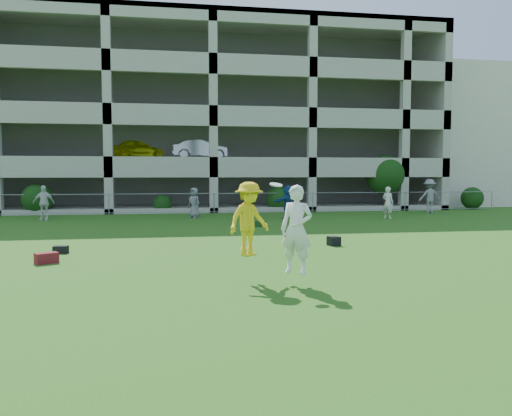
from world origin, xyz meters
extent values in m
plane|color=#235114|center=(0.00, 0.00, 0.00)|extent=(100.00, 100.00, 0.00)
cube|color=beige|center=(23.00, 28.00, 5.00)|extent=(16.00, 14.00, 10.00)
imported|color=silver|center=(-8.78, 15.95, 0.87)|extent=(1.03, 0.46, 1.74)
imported|color=slate|center=(-1.28, 15.99, 0.79)|extent=(0.89, 0.91, 1.58)
imported|color=navy|center=(3.43, 14.56, 0.87)|extent=(1.66, 1.21, 1.73)
imported|color=silver|center=(8.60, 13.96, 0.83)|extent=(0.68, 0.72, 1.65)
imported|color=gray|center=(12.49, 16.88, 1.00)|extent=(1.32, 0.79, 2.00)
cube|color=#58170F|center=(-5.61, 3.21, 0.14)|extent=(0.63, 0.55, 0.28)
cube|color=black|center=(-5.61, 4.88, 0.11)|extent=(0.43, 0.30, 0.22)
cube|color=black|center=(2.78, 5.08, 0.15)|extent=(0.41, 0.41, 0.30)
cube|color=#153413|center=(1.42, 11.07, 0.12)|extent=(0.53, 0.35, 0.25)
imported|color=yellow|center=(-0.72, 0.25, 1.36)|extent=(1.19, 1.05, 1.60)
imported|color=white|center=(0.19, -0.31, 1.18)|extent=(0.81, 0.74, 1.85)
cylinder|color=white|center=(-0.19, -0.08, 2.10)|extent=(0.28, 0.27, 0.11)
cube|color=#9E998C|center=(0.00, 32.75, 6.00)|extent=(30.00, 0.50, 12.00)
cube|color=#9E998C|center=(14.75, 26.00, 6.00)|extent=(0.50, 14.00, 12.00)
cube|color=#9E998C|center=(0.00, 26.00, 11.85)|extent=(30.00, 14.00, 0.30)
cube|color=#9E998C|center=(0.00, 26.00, 0.15)|extent=(30.00, 14.00, 0.30)
cube|color=#9E998C|center=(0.00, 26.00, 3.15)|extent=(30.00, 14.00, 0.30)
cube|color=#9E998C|center=(0.00, 26.00, 6.15)|extent=(30.00, 14.00, 0.30)
cube|color=#9E998C|center=(0.00, 26.00, 9.15)|extent=(30.00, 14.00, 0.30)
cube|color=#9E998C|center=(0.00, 19.15, 2.55)|extent=(30.00, 0.30, 0.90)
cube|color=#9E998C|center=(0.00, 19.15, 5.55)|extent=(30.00, 0.30, 0.90)
cube|color=#9E998C|center=(0.00, 19.15, 8.55)|extent=(30.00, 0.30, 0.90)
cube|color=#9E998C|center=(0.00, 19.15, 11.55)|extent=(30.00, 0.30, 0.90)
cube|color=#9E998C|center=(-6.00, 19.25, 6.00)|extent=(0.50, 0.50, 12.00)
cube|color=#9E998C|center=(0.00, 19.25, 6.00)|extent=(0.50, 0.50, 12.00)
cube|color=#9E998C|center=(6.00, 19.25, 6.00)|extent=(0.50, 0.50, 12.00)
cube|color=#9E998C|center=(12.00, 19.25, 6.00)|extent=(0.50, 0.50, 12.00)
cube|color=#605E59|center=(0.00, 28.00, 6.00)|extent=(29.00, 9.00, 11.60)
imported|color=#E6E90C|center=(-4.54, 24.00, 3.96)|extent=(4.06, 2.11, 1.32)
imported|color=silver|center=(-0.52, 24.00, 3.96)|extent=(4.14, 1.84, 1.32)
cylinder|color=gray|center=(-6.00, 19.00, 0.60)|extent=(0.06, 0.06, 1.20)
cylinder|color=gray|center=(0.00, 19.00, 0.60)|extent=(0.06, 0.06, 1.20)
cylinder|color=gray|center=(6.00, 19.00, 0.60)|extent=(0.06, 0.06, 1.20)
cylinder|color=gray|center=(12.00, 19.00, 0.60)|extent=(0.06, 0.06, 1.20)
cylinder|color=gray|center=(18.00, 19.00, 0.60)|extent=(0.06, 0.06, 1.20)
cylinder|color=gray|center=(0.00, 19.00, 1.15)|extent=(36.00, 0.04, 0.04)
cylinder|color=gray|center=(0.00, 19.00, 0.08)|extent=(36.00, 0.04, 0.04)
sphere|color=#163D11|center=(-10.00, 19.60, 0.88)|extent=(1.76, 1.76, 1.76)
sphere|color=#163D11|center=(-3.00, 19.60, 0.55)|extent=(1.10, 1.10, 1.10)
sphere|color=#163D11|center=(4.00, 19.60, 0.77)|extent=(1.54, 1.54, 1.54)
cylinder|color=#382314|center=(11.00, 19.80, 0.98)|extent=(0.16, 0.16, 1.96)
sphere|color=#163D11|center=(11.00, 19.80, 2.24)|extent=(2.52, 2.52, 2.52)
sphere|color=#163D11|center=(17.00, 19.60, 0.72)|extent=(1.43, 1.43, 1.43)
camera|label=1|loc=(-2.30, -10.34, 2.35)|focal=35.00mm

